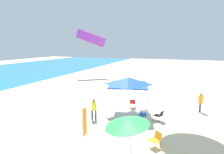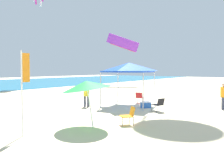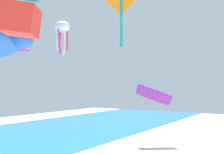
% 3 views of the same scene
% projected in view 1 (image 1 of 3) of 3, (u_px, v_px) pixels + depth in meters
% --- Properties ---
extents(ground, '(120.00, 120.00, 0.10)m').
position_uv_depth(ground, '(168.00, 112.00, 15.47)').
color(ground, beige).
extents(canopy_tent, '(3.64, 3.56, 2.98)m').
position_uv_depth(canopy_tent, '(128.00, 82.00, 14.49)').
color(canopy_tent, '#B7B7BC').
rests_on(canopy_tent, ground).
extents(beach_umbrella, '(2.19, 2.18, 2.24)m').
position_uv_depth(beach_umbrella, '(127.00, 122.00, 8.76)').
color(beach_umbrella, silver).
rests_on(beach_umbrella, ground).
extents(folding_chair_right_of_tent, '(0.81, 0.79, 0.82)m').
position_uv_depth(folding_chair_right_of_tent, '(156.00, 139.00, 9.92)').
color(folding_chair_right_of_tent, black).
rests_on(folding_chair_right_of_tent, ground).
extents(folding_chair_near_cooler, '(0.74, 0.66, 0.82)m').
position_uv_depth(folding_chair_near_cooler, '(133.00, 103.00, 16.19)').
color(folding_chair_near_cooler, black).
rests_on(folding_chair_near_cooler, ground).
extents(folding_chair_left_of_tent, '(0.72, 0.78, 0.82)m').
position_uv_depth(folding_chair_left_of_tent, '(159.00, 115.00, 13.33)').
color(folding_chair_left_of_tent, black).
rests_on(folding_chair_left_of_tent, ground).
extents(cooler_box, '(0.74, 0.70, 0.40)m').
position_uv_depth(cooler_box, '(144.00, 113.00, 14.44)').
color(cooler_box, blue).
rests_on(cooler_box, ground).
extents(banner_flag, '(0.36, 0.06, 3.23)m').
position_uv_depth(banner_flag, '(84.00, 139.00, 6.97)').
color(banner_flag, silver).
rests_on(banner_flag, ground).
extents(person_far_stroller, '(0.38, 0.43, 1.59)m').
position_uv_depth(person_far_stroller, '(94.00, 107.00, 13.57)').
color(person_far_stroller, '#33384C').
rests_on(person_far_stroller, ground).
extents(person_by_tent, '(0.44, 0.40, 1.67)m').
position_uv_depth(person_by_tent, '(201.00, 100.00, 15.11)').
color(person_by_tent, '#33384C').
rests_on(person_by_tent, ground).
extents(kite_parafoil_purple, '(2.35, 5.00, 3.17)m').
position_uv_depth(kite_parafoil_purple, '(91.00, 38.00, 32.11)').
color(kite_parafoil_purple, purple).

